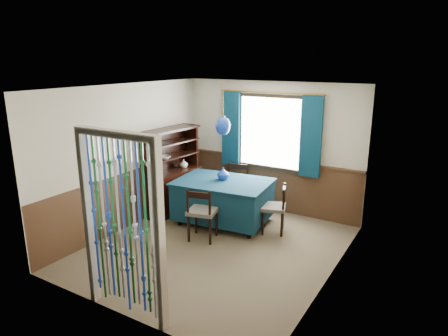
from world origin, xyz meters
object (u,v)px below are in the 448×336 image
Objects in this scene: chair_near at (202,212)px; chair_left at (177,192)px; vase_table at (223,174)px; pendant_lamp at (223,126)px; chair_far at (236,185)px; bowl_shelf at (165,157)px; dining_table at (223,199)px; chair_right at (275,207)px; vase_sideboard at (184,163)px; sideboard at (172,183)px.

chair_left is at bearing 131.80° from chair_near.
pendant_lamp is at bearing -61.05° from vase_table.
chair_far is 1.54m from bowl_shelf.
pendant_lamp is 4.26× the size of vase_table.
chair_left is (-0.98, -0.09, -0.02)m from dining_table.
vase_sideboard is (-2.05, 0.18, 0.47)m from chair_right.
dining_table is 0.78m from chair_near.
vase_table reaches higher than chair_near.
dining_table is 1.33m from pendant_lamp.
bowl_shelf is 0.62m from vase_sideboard.
chair_far is 1.13m from vase_sideboard.
dining_table is 1.94× the size of chair_far.
vase_sideboard is at bearing -162.05° from chair_left.
chair_near is at bearing -26.71° from sideboard.
bowl_shelf reaches higher than chair_far.
pendant_lamp is at bearing -15.20° from vase_sideboard.
chair_right is at bearing 0.26° from dining_table.
chair_left is 1.67m from pendant_lamp.
vase_table reaches higher than chair_far.
sideboard is 1.67m from pendant_lamp.
chair_right is 2.12m from sideboard.
bowl_shelf reaches higher than chair_near.
vase_sideboard reaches higher than vase_table.
chair_far is 0.78m from vase_table.
bowl_shelf is (-1.08, -0.28, -0.64)m from pendant_lamp.
bowl_shelf is 1.22× the size of vase_sideboard.
sideboard is (-1.21, 0.77, 0.09)m from chair_near.
chair_left is at bearing 60.93° from bowl_shelf.
chair_far is 1.12× the size of chair_left.
bowl_shelf reaches higher than chair_right.
vase_table is at bearing 83.96° from chair_far.
sideboard is at bearing 132.64° from chair_near.
sideboard is at bearing 21.93° from chair_far.
pendant_lamp reaches higher than sideboard.
chair_left is 0.75m from bowl_shelf.
vase_table is at bearing 82.57° from chair_near.
chair_near is 1.04× the size of pendant_lamp.
chair_right is 1.11m from vase_table.
vase_table is (1.10, 0.08, 0.32)m from sideboard.
sideboard is at bearing -179.96° from pendant_lamp.
pendant_lamp is at bearing 80.12° from chair_near.
chair_far is 1.25m from sideboard.
bowl_shelf is at bearing -26.78° from chair_left.
sideboard is (-2.11, -0.12, 0.13)m from chair_right.
vase_sideboard is (-0.11, 0.38, 0.48)m from chair_left.
chair_near is 0.55× the size of sideboard.
pendant_lamp is (0.00, -0.00, 1.33)m from dining_table.
chair_far reaches higher than chair_right.
vase_sideboard is (0.00, 0.57, -0.24)m from bowl_shelf.
sideboard is (-1.14, -0.00, 0.12)m from dining_table.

